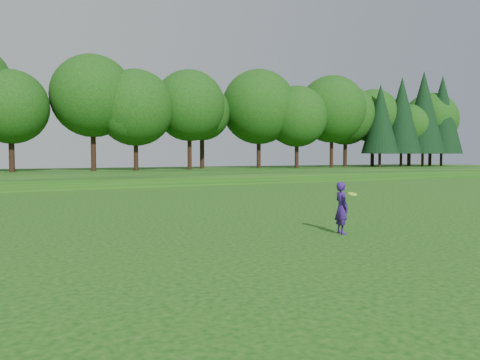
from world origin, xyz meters
name	(u,v)px	position (x,y,z in m)	size (l,w,h in m)	color
ground	(221,238)	(0.00, 0.00, 0.00)	(140.00, 140.00, 0.00)	#103E0C
berm	(59,176)	(0.00, 34.00, 0.30)	(130.00, 30.00, 0.60)	#103E0C
walking_path	(86,189)	(0.00, 20.00, 0.02)	(130.00, 1.60, 0.04)	gray
treeline	(52,94)	(0.00, 38.00, 8.10)	(104.00, 7.00, 15.00)	#113D0E
woman	(342,208)	(3.16, -0.95, 0.71)	(0.44, 0.88, 1.41)	navy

